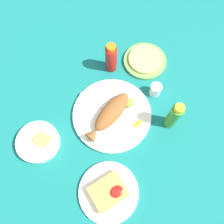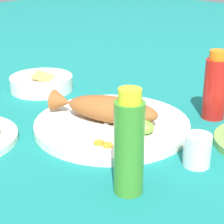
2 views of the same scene
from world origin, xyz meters
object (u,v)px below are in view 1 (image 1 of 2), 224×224
fried_fish (110,114)px  salt_cup (155,90)px  fork_near (96,103)px  tortilla_plate (145,61)px  hot_sauce_bottle_red (111,58)px  side_plate_fries (109,192)px  main_plate (112,115)px  guacamole_bowl (38,142)px  hot_sauce_bottle_green (173,116)px  fork_far (104,96)px

fried_fish → salt_cup: bearing=-21.3°
fork_near → tortilla_plate: (0.30, 0.07, -0.01)m
hot_sauce_bottle_red → salt_cup: 0.23m
side_plate_fries → fork_near: bearing=67.7°
main_plate → guacamole_bowl: guacamole_bowl is taller
fried_fish → fork_near: fried_fish is taller
fried_fish → fork_near: (-0.02, 0.08, -0.02)m
fork_near → hot_sauce_bottle_red: size_ratio=1.16×
hot_sauce_bottle_green → tortilla_plate: size_ratio=0.86×
fried_fish → guacamole_bowl: 0.30m
hot_sauce_bottle_red → fried_fish: bearing=-122.7°
fork_near → side_plate_fries: bearing=135.7°
fork_far → hot_sauce_bottle_green: size_ratio=0.84×
side_plate_fries → tortilla_plate: 0.59m
fried_fish → fork_far: (0.02, 0.09, -0.02)m
fried_fish → side_plate_fries: size_ratio=1.12×
fork_near → hot_sauce_bottle_red: (0.15, 0.13, 0.05)m
hot_sauce_bottle_red → salt_cup: hot_sauce_bottle_red is taller
hot_sauce_bottle_red → tortilla_plate: size_ratio=0.78×
salt_cup → fork_near: bearing=161.5°
fork_near → fork_far: (0.05, 0.01, 0.00)m
main_plate → fork_far: fork_far is taller
hot_sauce_bottle_red → guacamole_bowl: bearing=-160.5°
fork_far → main_plate: bearing=128.0°
side_plate_fries → tortilla_plate: (0.44, 0.40, 0.00)m
main_plate → side_plate_fries: size_ratio=1.48×
fried_fish → hot_sauce_bottle_green: 0.24m
main_plate → fried_fish: size_ratio=1.32×
fork_near → salt_cup: 0.26m
fork_near → hot_sauce_bottle_red: 0.21m
main_plate → fork_far: bearing=82.2°
main_plate → hot_sauce_bottle_red: bearing=59.2°
fork_near → hot_sauce_bottle_green: 0.32m
hot_sauce_bottle_red → hot_sauce_bottle_green: 0.36m
fried_fish → tortilla_plate: (0.28, 0.15, -0.04)m
fork_far → hot_sauce_bottle_green: (0.17, -0.24, 0.06)m
fried_fish → fork_near: 0.09m
fried_fish → hot_sauce_bottle_red: (0.13, 0.20, 0.03)m
main_plate → fork_near: 0.08m
fork_near → hot_sauce_bottle_green: bearing=-158.4°
hot_sauce_bottle_green → guacamole_bowl: hot_sauce_bottle_green is taller
guacamole_bowl → tortilla_plate: size_ratio=0.84×
fork_near → tortilla_plate: 0.31m
main_plate → side_plate_fries: (-0.17, -0.25, -0.00)m
guacamole_bowl → tortilla_plate: guacamole_bowl is taller
tortilla_plate → salt_cup: bearing=-110.0°
guacamole_bowl → hot_sauce_bottle_red: bearing=19.5°
fork_far → salt_cup: bearing=-158.9°
side_plate_fries → tortilla_plate: bearing=42.3°
fork_far → tortilla_plate: fork_far is taller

